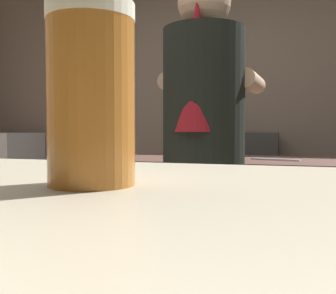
{
  "coord_description": "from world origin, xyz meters",
  "views": [
    {
      "loc": [
        0.48,
        -1.28,
        1.09
      ],
      "look_at": [
        0.32,
        -0.75,
        1.06
      ],
      "focal_mm": 41.86,
      "sensor_mm": 36.0,
      "label": 1
    }
  ],
  "objects_px": {
    "bottle_hot_sauce": "(211,121)",
    "bottle_soy": "(214,121)",
    "bartender": "(203,150)",
    "mixing_bowl": "(187,153)",
    "chefs_knife": "(275,160)",
    "mini_fridge": "(2,189)",
    "bottle_olive_oil": "(225,122)",
    "pint_glass_near": "(91,95)"
  },
  "relations": [
    {
      "from": "mini_fridge",
      "to": "bottle_hot_sauce",
      "type": "distance_m",
      "value": 2.05
    },
    {
      "from": "bartender",
      "to": "mixing_bowl",
      "type": "bearing_deg",
      "value": 25.77
    },
    {
      "from": "bartender",
      "to": "mixing_bowl",
      "type": "distance_m",
      "value": 0.51
    },
    {
      "from": "bartender",
      "to": "bottle_olive_oil",
      "type": "distance_m",
      "value": 1.55
    },
    {
      "from": "mini_fridge",
      "to": "bottle_hot_sauce",
      "type": "height_order",
      "value": "bottle_hot_sauce"
    },
    {
      "from": "mini_fridge",
      "to": "bottle_soy",
      "type": "height_order",
      "value": "bottle_soy"
    },
    {
      "from": "bartender",
      "to": "mixing_bowl",
      "type": "height_order",
      "value": "bartender"
    },
    {
      "from": "mini_fridge",
      "to": "bottle_olive_oil",
      "type": "height_order",
      "value": "bottle_olive_oil"
    },
    {
      "from": "bottle_hot_sauce",
      "to": "bottle_soy",
      "type": "xyz_separation_m",
      "value": [
        0.05,
        -0.1,
        -0.0
      ]
    },
    {
      "from": "bottle_hot_sauce",
      "to": "bottle_olive_oil",
      "type": "bearing_deg",
      "value": -41.15
    },
    {
      "from": "bartender",
      "to": "bottle_hot_sauce",
      "type": "distance_m",
      "value": 1.69
    },
    {
      "from": "bartender",
      "to": "bottle_hot_sauce",
      "type": "height_order",
      "value": "bartender"
    },
    {
      "from": "pint_glass_near",
      "to": "bottle_hot_sauce",
      "type": "height_order",
      "value": "bottle_hot_sauce"
    },
    {
      "from": "chefs_knife",
      "to": "bottle_hot_sauce",
      "type": "height_order",
      "value": "bottle_hot_sauce"
    },
    {
      "from": "chefs_knife",
      "to": "bottle_soy",
      "type": "relative_size",
      "value": 0.98
    },
    {
      "from": "bartender",
      "to": "bottle_hot_sauce",
      "type": "relative_size",
      "value": 6.83
    },
    {
      "from": "bartender",
      "to": "chefs_knife",
      "type": "xyz_separation_m",
      "value": [
        0.28,
        0.41,
        -0.06
      ]
    },
    {
      "from": "chefs_knife",
      "to": "bottle_soy",
      "type": "bearing_deg",
      "value": 128.66
    },
    {
      "from": "mini_fridge",
      "to": "bottle_olive_oil",
      "type": "relative_size",
      "value": 4.84
    },
    {
      "from": "bartender",
      "to": "mixing_bowl",
      "type": "relative_size",
      "value": 8.75
    },
    {
      "from": "bottle_hot_sauce",
      "to": "mixing_bowl",
      "type": "bearing_deg",
      "value": -85.56
    },
    {
      "from": "pint_glass_near",
      "to": "bottle_hot_sauce",
      "type": "distance_m",
      "value": 3.01
    },
    {
      "from": "mini_fridge",
      "to": "mixing_bowl",
      "type": "height_order",
      "value": "mini_fridge"
    },
    {
      "from": "mixing_bowl",
      "to": "pint_glass_near",
      "type": "height_order",
      "value": "pint_glass_near"
    },
    {
      "from": "bottle_hot_sauce",
      "to": "bottle_soy",
      "type": "height_order",
      "value": "bottle_hot_sauce"
    },
    {
      "from": "bartender",
      "to": "chefs_knife",
      "type": "relative_size",
      "value": 7.16
    },
    {
      "from": "mini_fridge",
      "to": "pint_glass_near",
      "type": "distance_m",
      "value": 3.69
    },
    {
      "from": "mixing_bowl",
      "to": "bottle_hot_sauce",
      "type": "height_order",
      "value": "bottle_hot_sauce"
    },
    {
      "from": "mini_fridge",
      "to": "chefs_knife",
      "type": "bearing_deg",
      "value": -22.39
    },
    {
      "from": "bottle_olive_oil",
      "to": "bottle_hot_sauce",
      "type": "distance_m",
      "value": 0.18
    },
    {
      "from": "bartender",
      "to": "bottle_soy",
      "type": "bearing_deg",
      "value": 12.74
    },
    {
      "from": "mini_fridge",
      "to": "pint_glass_near",
      "type": "bearing_deg",
      "value": -48.95
    },
    {
      "from": "bartender",
      "to": "pint_glass_near",
      "type": "xyz_separation_m",
      "value": [
        0.18,
        -1.31,
        0.12
      ]
    },
    {
      "from": "pint_glass_near",
      "to": "bottle_hot_sauce",
      "type": "xyz_separation_m",
      "value": [
        -0.46,
        2.97,
        0.04
      ]
    },
    {
      "from": "mixing_bowl",
      "to": "bottle_hot_sauce",
      "type": "bearing_deg",
      "value": 94.44
    },
    {
      "from": "mixing_bowl",
      "to": "bartender",
      "type": "bearing_deg",
      "value": -68.51
    },
    {
      "from": "mini_fridge",
      "to": "bartender",
      "type": "relative_size",
      "value": 0.61
    },
    {
      "from": "bartender",
      "to": "chefs_knife",
      "type": "distance_m",
      "value": 0.5
    },
    {
      "from": "bottle_hot_sauce",
      "to": "bottle_soy",
      "type": "relative_size",
      "value": 1.03
    },
    {
      "from": "mini_fridge",
      "to": "pint_glass_near",
      "type": "height_order",
      "value": "pint_glass_near"
    },
    {
      "from": "mixing_bowl",
      "to": "bottle_soy",
      "type": "relative_size",
      "value": 0.8
    },
    {
      "from": "pint_glass_near",
      "to": "bottle_olive_oil",
      "type": "xyz_separation_m",
      "value": [
        -0.32,
        2.85,
        0.03
      ]
    }
  ]
}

